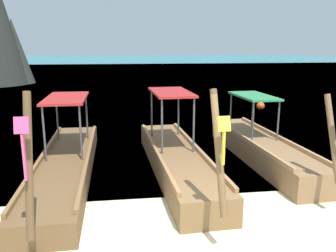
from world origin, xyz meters
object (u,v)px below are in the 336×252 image
(longtail_boat_yellow_ribbon, at_px, (177,159))
(mooring_buoy_near, at_px, (261,106))
(longtail_boat_pink_ribbon, at_px, (66,165))
(longtail_boat_turquoise_ribbon, at_px, (262,148))

(longtail_boat_yellow_ribbon, xyz_separation_m, mooring_buoy_near, (5.78, 8.47, -0.15))
(longtail_boat_pink_ribbon, xyz_separation_m, longtail_boat_turquoise_ribbon, (5.48, 0.56, 0.05))
(longtail_boat_yellow_ribbon, height_order, mooring_buoy_near, longtail_boat_yellow_ribbon)
(longtail_boat_turquoise_ribbon, bearing_deg, longtail_boat_yellow_ribbon, -165.81)
(longtail_boat_yellow_ribbon, distance_m, mooring_buoy_near, 10.25)
(longtail_boat_turquoise_ribbon, xyz_separation_m, mooring_buoy_near, (3.16, 7.80, -0.16))
(longtail_boat_yellow_ribbon, relative_size, mooring_buoy_near, 16.35)
(longtail_boat_turquoise_ribbon, bearing_deg, longtail_boat_pink_ribbon, -174.12)
(longtail_boat_pink_ribbon, height_order, longtail_boat_turquoise_ribbon, longtail_boat_pink_ribbon)
(longtail_boat_pink_ribbon, xyz_separation_m, longtail_boat_yellow_ribbon, (2.86, -0.10, 0.05))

